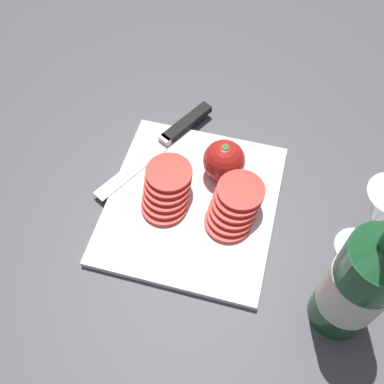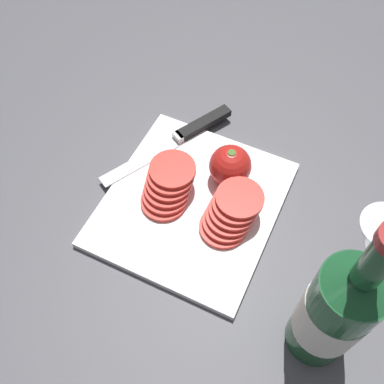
{
  "view_description": "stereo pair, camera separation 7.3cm",
  "coord_description": "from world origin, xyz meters",
  "views": [
    {
      "loc": [
        0.42,
        0.08,
        0.66
      ],
      "look_at": [
        0.04,
        -0.02,
        0.04
      ],
      "focal_mm": 42.0,
      "sensor_mm": 36.0,
      "label": 1
    },
    {
      "loc": [
        0.39,
        0.15,
        0.66
      ],
      "look_at": [
        0.04,
        -0.02,
        0.04
      ],
      "focal_mm": 42.0,
      "sensor_mm": 36.0,
      "label": 2
    }
  ],
  "objects": [
    {
      "name": "wine_glass",
      "position": [
        0.04,
        0.25,
        0.11
      ],
      "size": [
        0.07,
        0.07,
        0.16
      ],
      "color": "silver",
      "rests_on": "ground_plane"
    },
    {
      "name": "wine_bottle",
      "position": [
        0.16,
        0.23,
        0.12
      ],
      "size": [
        0.08,
        0.08,
        0.32
      ],
      "color": "#194C28",
      "rests_on": "ground_plane"
    },
    {
      "name": "tomato_slice_stack_near",
      "position": [
        0.04,
        -0.07,
        0.04
      ],
      "size": [
        0.12,
        0.08,
        0.05
      ],
      "color": "red",
      "rests_on": "cutting_board"
    },
    {
      "name": "ground_plane",
      "position": [
        0.0,
        0.0,
        0.0
      ],
      "size": [
        3.0,
        3.0,
        0.0
      ],
      "primitive_type": "plane",
      "color": "#4C4C51"
    },
    {
      "name": "whole_tomato",
      "position": [
        -0.04,
        0.01,
        0.05
      ],
      "size": [
        0.07,
        0.07,
        0.07
      ],
      "color": "red",
      "rests_on": "cutting_board"
    },
    {
      "name": "knife",
      "position": [
        -0.1,
        -0.09,
        0.02
      ],
      "size": [
        0.25,
        0.15,
        0.01
      ],
      "rotation": [
        0.0,
        0.0,
        5.78
      ],
      "color": "silver",
      "rests_on": "cutting_board"
    },
    {
      "name": "tomato_slice_stack_far",
      "position": [
        0.04,
        0.05,
        0.04
      ],
      "size": [
        0.11,
        0.09,
        0.05
      ],
      "color": "red",
      "rests_on": "cutting_board"
    },
    {
      "name": "cutting_board",
      "position": [
        0.04,
        -0.02,
        0.01
      ],
      "size": [
        0.3,
        0.28,
        0.01
      ],
      "color": "white",
      "rests_on": "ground_plane"
    }
  ]
}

